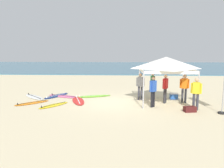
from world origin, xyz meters
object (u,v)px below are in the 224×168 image
Objects in this scene: person_red at (165,87)px; surfboard_yellow at (54,105)px; person_grey at (140,85)px; surfboard_red at (78,100)px; canopy_tent at (166,63)px; surfboard_orange at (32,103)px; gear_bag_near_tent at (190,109)px; person_green at (153,83)px; person_orange at (184,86)px; surfboard_lime at (94,96)px; surfboard_white at (34,97)px; surfboard_pink at (64,96)px; person_yellow at (196,92)px; surfboard_navy at (57,96)px; person_blue at (153,90)px; cooler_box at (174,96)px.

surfboard_yellow is at bearing -171.22° from person_red.
person_grey is at bearing 18.91° from surfboard_yellow.
surfboard_yellow is at bearing -132.81° from surfboard_red.
surfboard_orange is at bearing -175.56° from canopy_tent.
person_grey reaches higher than gear_bag_near_tent.
person_red is (7.91, 0.51, 0.95)m from surfboard_orange.
canopy_tent is at bearing -63.86° from person_green.
canopy_tent reaches higher than person_orange.
surfboard_red is 1.60m from surfboard_lime.
surfboard_orange is at bearing -176.29° from person_red.
surfboard_white and surfboard_lime have the same top height.
surfboard_pink is 6.04m from person_green.
surfboard_orange is 1.07× the size of person_yellow.
surfboard_orange is (-2.61, -0.75, 0.00)m from surfboard_red.
surfboard_orange is 0.78× the size of surfboard_navy.
surfboard_navy is at bearing 69.02° from surfboard_orange.
surfboard_red is at bearing -167.44° from person_green.
surfboard_pink is at bearing 134.56° from surfboard_red.
person_grey is (-0.55, 1.74, 0.00)m from person_blue.
surfboard_navy is 1.38× the size of person_red.
surfboard_red and surfboard_pink have the same top height.
person_orange is (7.69, -1.34, 0.95)m from surfboard_pink.
gear_bag_near_tent is (0.88, -1.99, -2.25)m from canopy_tent.
surfboard_orange is 0.71× the size of surfboard_pink.
surfboard_white is 1.46m from surfboard_navy.
surfboard_yellow is 6.59m from person_red.
surfboard_lime is 4.60m from person_blue.
surfboard_white is 9.75m from person_orange.
person_orange is at bearing 29.72° from person_blue.
canopy_tent is 4.98× the size of gear_bag_near_tent.
cooler_box is (0.79, 1.04, -2.19)m from canopy_tent.
surfboard_navy is (-7.11, 1.52, -2.35)m from canopy_tent.
surfboard_lime is at bearing 175.06° from person_green.
cooler_box is at bearing -0.24° from surfboard_white.
surfboard_white is at bearing 163.93° from person_blue.
person_grey is (7.07, -0.46, 0.95)m from surfboard_white.
person_blue reaches higher than surfboard_pink.
surfboard_red and surfboard_white have the same top height.
person_green is at bearing 173.83° from cooler_box.
person_orange is at bearing -9.90° from surfboard_pink.
surfboard_pink is at bearing 155.58° from gear_bag_near_tent.
person_red is (-0.02, -0.10, -1.40)m from canopy_tent.
surfboard_white is at bearing 164.59° from person_yellow.
surfboard_yellow is (-1.15, -1.24, 0.00)m from surfboard_red.
person_orange is at bearing 8.55° from surfboard_yellow.
person_blue is at bearing -22.87° from surfboard_navy.
person_orange reaches higher than surfboard_orange.
person_green is at bearing 82.70° from person_blue.
person_blue is at bearing -35.96° from surfboard_lime.
surfboard_orange is 9.15m from person_orange.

